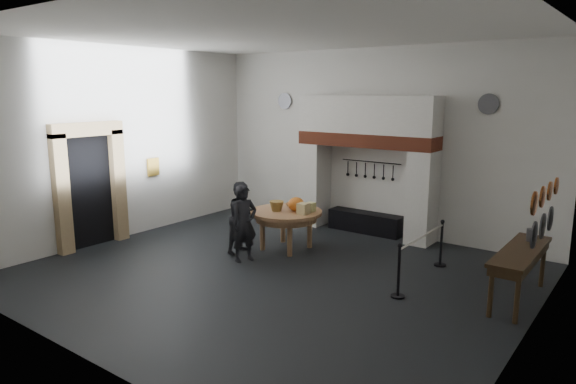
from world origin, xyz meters
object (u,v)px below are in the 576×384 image
Objects in this scene: visitor_far at (243,217)px; side_table at (521,251)px; work_table at (286,212)px; barrier_post_near at (399,272)px; barrier_post_far at (441,244)px; iron_range at (365,222)px; visitor_near at (244,223)px.

visitor_far reaches higher than side_table.
barrier_post_near is (3.18, -1.05, -0.39)m from work_table.
side_table and barrier_post_far have the same top height.
visitor_near reaches higher than iron_range.
work_table is 1.01× the size of visitor_far.
iron_range is at bearing 3.97° from visitor_near.
iron_range is 1.19× the size of visitor_near.
visitor_far is at bearing -114.05° from iron_range.
visitor_near is (-0.20, -1.17, -0.04)m from work_table.
work_table is 4.86m from side_table.
barrier_post_near is (2.43, -3.34, 0.20)m from iron_range.
work_table is at bearing -108.34° from iron_range.
barrier_post_far is (3.18, 0.95, -0.39)m from work_table.
visitor_far is 3.81m from barrier_post_near.
work_table is 1.77× the size of barrier_post_near.
visitor_near is at bearing -148.04° from barrier_post_far.
visitor_far reaches higher than barrier_post_near.
side_table reaches higher than work_table.
visitor_far is at bearing -155.65° from barrier_post_far.
barrier_post_near is 2.00m from barrier_post_far.
barrier_post_near is (3.79, -0.29, -0.33)m from visitor_far.
visitor_far is 4.17m from barrier_post_far.
visitor_far reaches higher than iron_range.
side_table and barrier_post_near have the same top height.
barrier_post_near is at bearing -54.02° from iron_range.
visitor_near is at bearing -105.58° from iron_range.
visitor_far is at bearing -171.92° from side_table.
visitor_near is 1.78× the size of barrier_post_far.
barrier_post_far is (3.39, 2.11, -0.35)m from visitor_near.
visitor_near is 3.41m from barrier_post_near.
visitor_near is 0.73× the size of side_table.
visitor_near reaches higher than visitor_far.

